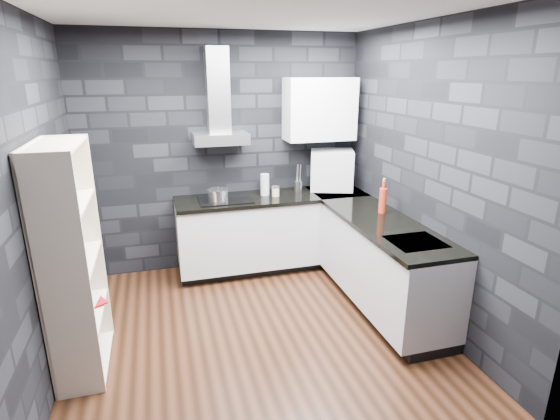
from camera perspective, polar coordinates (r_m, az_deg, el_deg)
name	(u,v)px	position (r m, az deg, el deg)	size (l,w,h in m)	color
ground	(257,332)	(4.13, -3.07, -15.62)	(3.20, 3.20, 0.00)	#3B1F12
ceiling	(251,9)	(3.48, -3.87, 24.76)	(3.20, 3.20, 0.00)	silver
wall_back	(223,154)	(5.14, -7.42, 7.25)	(3.20, 0.05, 2.70)	black
wall_front	(328,274)	(2.11, 6.34, -8.27)	(3.20, 0.05, 2.70)	black
wall_left	(34,205)	(3.61, -29.49, 0.59)	(0.05, 3.20, 2.70)	black
wall_right	(427,176)	(4.22, 18.69, 4.18)	(0.05, 3.20, 2.70)	black
toekick_back	(272,262)	(5.36, -1.07, -6.77)	(2.18, 0.50, 0.10)	black
toekick_right	(384,302)	(4.62, 13.39, -11.55)	(0.50, 1.78, 0.10)	black
counter_back_cab	(273,230)	(5.16, -0.98, -2.60)	(2.20, 0.60, 0.76)	silver
counter_right_cab	(383,263)	(4.41, 13.33, -6.76)	(0.60, 1.80, 0.76)	silver
counter_back_top	(273,197)	(5.02, -0.97, 1.65)	(2.20, 0.62, 0.04)	black
counter_right_top	(385,225)	(4.26, 13.59, -1.86)	(0.62, 1.80, 0.04)	black
counter_corner_top	(337,192)	(5.29, 7.41, 2.32)	(0.62, 0.62, 0.04)	black
hood_body	(221,139)	(4.91, -7.75, 9.23)	(0.60, 0.34, 0.12)	#B8B9BE
hood_chimney	(218,90)	(4.93, -8.12, 15.22)	(0.24, 0.20, 0.90)	#B8B9BE
upper_cabinet	(320,109)	(5.16, 5.19, 12.97)	(0.80, 0.35, 0.70)	white
cooktop	(225,199)	(4.92, -7.21, 1.47)	(0.58, 0.50, 0.01)	black
sink_rim	(416,242)	(3.86, 17.32, -4.02)	(0.44, 0.40, 0.01)	#B8B9BE
pot	(218,196)	(4.77, -8.07, 1.78)	(0.22, 0.22, 0.13)	silver
glass_vase	(265,185)	(5.02, -1.99, 3.34)	(0.10, 0.10, 0.25)	silver
storage_jar	(276,192)	(4.99, -0.59, 2.39)	(0.08, 0.08, 0.10)	beige
utensil_crock	(298,186)	(5.23, 2.38, 3.18)	(0.09, 0.09, 0.12)	silver
appliance_garage	(331,171)	(5.30, 6.74, 5.12)	(0.50, 0.39, 0.50)	silver
red_bottle	(383,201)	(4.50, 13.26, 1.19)	(0.07, 0.07, 0.25)	#AA2B14
bookshelf	(72,262)	(3.66, -25.49, -6.14)	(0.34, 0.80, 1.80)	beige
fruit_bowl	(69,264)	(3.53, -25.86, -6.36)	(0.24, 0.24, 0.06)	silver
book_red	(81,294)	(3.88, -24.54, -9.97)	(0.16, 0.02, 0.22)	#980712
book_second	(76,291)	(3.91, -25.08, -9.52)	(0.16, 0.02, 0.22)	#B2B2B2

